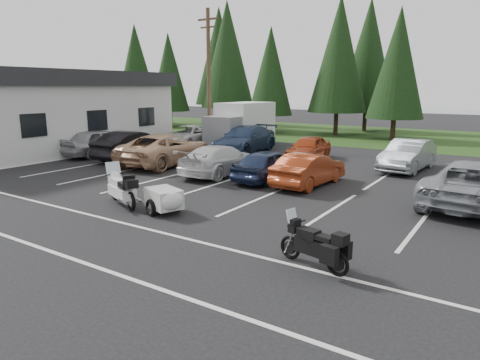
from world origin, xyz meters
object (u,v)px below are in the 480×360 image
at_px(car_far_3, 408,155).
at_px(adventure_motorcycle, 313,241).
at_px(car_near_6, 475,184).
at_px(car_near_0, 102,142).
at_px(car_near_1, 133,145).
at_px(car_near_4, 268,165).
at_px(car_near_3, 221,160).
at_px(car_near_5, 309,169).
at_px(building, 32,111).
at_px(cargo_trailer, 164,201).
at_px(touring_motorcycle, 122,185).
at_px(car_far_0, 188,136).
at_px(car_near_2, 166,149).
at_px(car_far_1, 245,139).
at_px(car_far_2, 309,148).
at_px(box_truck, 238,125).
at_px(utility_pole, 209,75).

relative_size(car_far_3, adventure_motorcycle, 2.18).
bearing_deg(car_near_6, car_near_0, 4.49).
height_order(car_near_1, car_near_4, car_near_1).
bearing_deg(car_near_3, car_near_1, -5.63).
distance_m(car_near_0, car_near_5, 13.32).
distance_m(building, car_near_4, 17.28).
relative_size(car_near_0, cargo_trailer, 2.69).
bearing_deg(car_near_3, car_near_5, -177.24).
bearing_deg(car_near_5, touring_motorcycle, 60.57).
bearing_deg(car_near_4, car_near_3, 1.77).
xyz_separation_m(car_near_5, car_far_0, (-11.51, 6.12, 0.06)).
xyz_separation_m(car_near_2, car_near_3, (3.94, -0.60, -0.12)).
height_order(car_near_1, car_far_0, car_near_1).
relative_size(car_near_2, car_near_6, 1.03).
height_order(car_far_0, cargo_trailer, car_far_0).
bearing_deg(car_near_4, cargo_trailer, 87.71).
xyz_separation_m(car_near_0, car_near_5, (13.31, -0.52, -0.13)).
bearing_deg(car_near_5, car_far_1, -37.94).
xyz_separation_m(car_far_0, cargo_trailer, (9.31, -12.27, -0.32)).
xyz_separation_m(car_near_2, adventure_motorcycle, (11.69, -7.91, -0.18)).
xyz_separation_m(car_near_1, car_near_6, (16.72, -0.43, -0.02)).
distance_m(car_near_4, cargo_trailer, 6.07).
xyz_separation_m(building, car_far_1, (11.94, 6.38, -1.66)).
bearing_deg(car_far_3, car_near_0, -157.50).
bearing_deg(car_far_2, building, -163.57).
bearing_deg(car_near_0, car_near_6, -176.58).
bearing_deg(adventure_motorcycle, box_truck, 141.44).
bearing_deg(building, car_far_0, 39.43).
bearing_deg(building, car_near_5, 0.29).
distance_m(building, utility_pole, 11.53).
bearing_deg(car_near_0, box_truck, -113.81).
bearing_deg(car_far_3, touring_motorcycle, -114.47).
bearing_deg(car_near_5, car_far_3, -111.47).
distance_m(car_near_4, car_far_3, 7.25).
distance_m(utility_pole, car_near_5, 14.19).
height_order(car_near_4, car_far_3, car_far_3).
distance_m(car_near_5, car_far_3, 6.18).
xyz_separation_m(car_near_4, touring_motorcycle, (-2.14, -6.14, 0.03)).
bearing_deg(utility_pole, car_near_6, -24.48).
distance_m(car_near_6, car_far_0, 18.42).
xyz_separation_m(car_near_4, car_far_0, (-9.63, 6.21, 0.05)).
bearing_deg(utility_pole, car_near_0, -106.88).
bearing_deg(building, car_near_3, -0.18).
relative_size(car_near_2, car_far_0, 1.10).
bearing_deg(touring_motorcycle, car_far_1, 125.97).
distance_m(car_near_6, touring_motorcycle, 11.83).
height_order(car_near_6, car_far_3, car_near_6).
distance_m(car_near_3, touring_motorcycle, 6.10).
distance_m(car_near_2, car_near_5, 8.24).
relative_size(car_near_4, cargo_trailer, 2.26).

